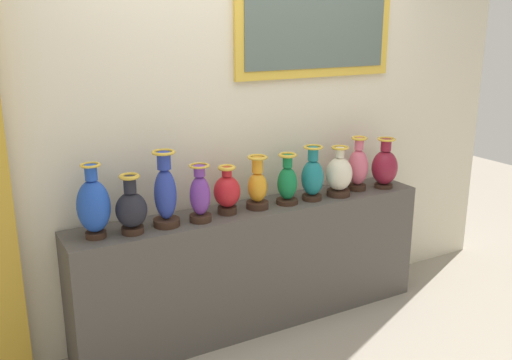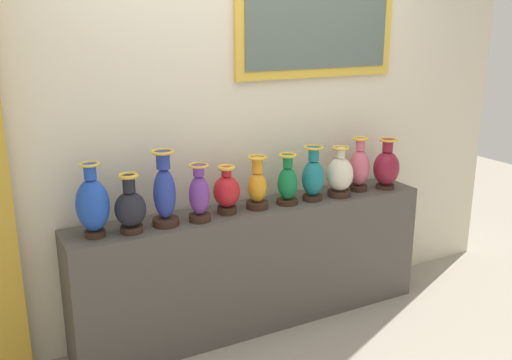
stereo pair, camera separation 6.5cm
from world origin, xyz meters
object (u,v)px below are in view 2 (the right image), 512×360
Objects in this scene: vase_cobalt at (165,193)px; vase_violet at (199,196)px; vase_sapphire at (93,205)px; vase_onyx at (130,208)px; vase_emerald at (287,183)px; vase_rose at (359,167)px; vase_ivory at (340,175)px; vase_burgundy at (386,167)px; vase_teal at (313,177)px; vase_amber at (258,186)px; vase_crimson at (227,191)px.

vase_cobalt is 1.29× the size of vase_violet.
vase_onyx is at bearing -9.69° from vase_sapphire.
vase_emerald is 0.60m from vase_rose.
vase_sapphire reaches higher than vase_rose.
vase_emerald is 0.98× the size of vase_ivory.
vase_sapphire reaches higher than vase_emerald.
vase_violet is 1.04× the size of vase_emerald.
vase_violet is at bearing -179.89° from vase_burgundy.
vase_sapphire is at bearing 179.22° from vase_teal.
vase_violet is 1.01× the size of vase_ivory.
vase_cobalt is at bearing 4.71° from vase_onyx.
vase_teal is (1.23, 0.01, 0.01)m from vase_onyx.
vase_rose is at bearing 0.38° from vase_sapphire.
vase_teal reaches higher than vase_burgundy.
vase_rose is at bearing 0.61° from vase_amber.
vase_onyx is at bearing 179.06° from vase_violet.
vase_sapphire is 1.43m from vase_teal.
vase_emerald is (0.63, 0.03, -0.01)m from vase_violet.
vase_emerald is (0.21, -0.01, -0.00)m from vase_amber.
vase_burgundy reaches higher than vase_amber.
vase_burgundy is (0.40, -0.01, 0.01)m from vase_ivory.
vase_rose is (1.23, 0.05, 0.01)m from vase_violet.
vase_rose is (0.81, 0.01, 0.02)m from vase_amber.
vase_teal is 0.96× the size of vase_rose.
vase_ivory is at bearing 0.09° from vase_onyx.
vase_ivory is (1.44, 0.00, 0.00)m from vase_onyx.
vase_amber is 0.21m from vase_emerald.
vase_sapphire reaches higher than vase_crimson.
vase_sapphire is 1.23× the size of vase_onyx.
vase_violet is 0.82m from vase_teal.
vase_violet reaches higher than vase_amber.
vase_crimson is 0.89× the size of vase_amber.
vase_onyx is 0.94× the size of vase_teal.
vase_burgundy is at bearing -0.13° from vase_onyx.
vase_ivory is at bearing 0.50° from vase_violet.
vase_emerald is 0.93× the size of vase_burgundy.
vase_violet is 0.63m from vase_emerald.
vase_crimson is at bearing 177.60° from vase_teal.
vase_amber is (0.62, 0.02, -0.05)m from vase_cobalt.
vase_emerald is at bearing 177.16° from vase_teal.
vase_teal reaches higher than vase_ivory.
vase_burgundy is (2.04, -0.04, -0.03)m from vase_sapphire.
vase_ivory is at bearing -3.32° from vase_teal.
vase_cobalt is 0.83m from vase_emerald.
vase_emerald is 0.92× the size of vase_teal.
vase_sapphire reaches higher than vase_burgundy.
vase_burgundy reaches higher than vase_onyx.
vase_teal is at bearing 1.48° from vase_violet.
vase_teal reaches higher than vase_amber.
vase_amber is at bearing 0.19° from vase_sapphire.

